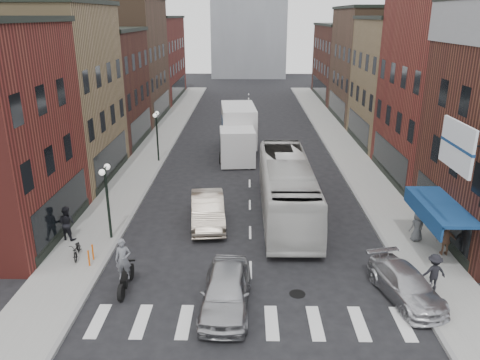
% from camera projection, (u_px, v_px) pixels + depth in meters
% --- Properties ---
extents(ground, '(160.00, 160.00, 0.00)m').
position_uv_depth(ground, '(251.00, 281.00, 21.05)').
color(ground, black).
rests_on(ground, ground).
extents(sidewalk_left, '(3.00, 74.00, 0.15)m').
position_uv_depth(sidewalk_left, '(155.00, 148.00, 41.90)').
color(sidewalk_left, gray).
rests_on(sidewalk_left, ground).
extents(sidewalk_right, '(3.00, 74.00, 0.15)m').
position_uv_depth(sidewalk_right, '(345.00, 149.00, 41.64)').
color(sidewalk_right, gray).
rests_on(sidewalk_right, ground).
extents(curb_left, '(0.20, 74.00, 0.16)m').
position_uv_depth(curb_left, '(171.00, 149.00, 41.90)').
color(curb_left, gray).
rests_on(curb_left, ground).
extents(curb_right, '(0.20, 74.00, 0.16)m').
position_uv_depth(curb_right, '(328.00, 150.00, 41.69)').
color(curb_right, gray).
rests_on(curb_right, ground).
extents(crosswalk_stripes, '(12.00, 2.20, 0.01)m').
position_uv_depth(crosswalk_stripes, '(251.00, 322.00, 18.22)').
color(crosswalk_stripes, silver).
rests_on(crosswalk_stripes, ground).
extents(bldg_left_mid_a, '(10.30, 10.20, 12.30)m').
position_uv_depth(bldg_left_mid_a, '(34.00, 94.00, 32.43)').
color(bldg_left_mid_a, olive).
rests_on(bldg_left_mid_a, ground).
extents(bldg_left_mid_b, '(10.30, 10.20, 10.30)m').
position_uv_depth(bldg_left_mid_b, '(84.00, 88.00, 42.19)').
color(bldg_left_mid_b, '#441E18').
rests_on(bldg_left_mid_b, ground).
extents(bldg_left_far_a, '(10.30, 12.20, 13.30)m').
position_uv_depth(bldg_left_far_a, '(115.00, 60.00, 52.07)').
color(bldg_left_far_a, '#4F3927').
rests_on(bldg_left_far_a, ground).
extents(bldg_left_far_b, '(10.30, 16.20, 11.30)m').
position_uv_depth(bldg_left_far_b, '(142.00, 58.00, 65.61)').
color(bldg_left_far_b, maroon).
rests_on(bldg_left_far_b, ground).
extents(bldg_right_mid_a, '(10.30, 10.20, 14.30)m').
position_uv_depth(bldg_right_mid_a, '(471.00, 80.00, 31.65)').
color(bldg_right_mid_a, maroon).
rests_on(bldg_right_mid_a, ground).
extents(bldg_right_mid_b, '(10.30, 10.20, 11.30)m').
position_uv_depth(bldg_right_mid_b, '(418.00, 83.00, 41.58)').
color(bldg_right_mid_b, olive).
rests_on(bldg_right_mid_b, ground).
extents(bldg_right_far_a, '(10.30, 12.20, 12.30)m').
position_uv_depth(bldg_right_far_a, '(384.00, 65.00, 51.79)').
color(bldg_right_far_a, '#4F3927').
rests_on(bldg_right_far_a, ground).
extents(bldg_right_far_b, '(10.30, 16.20, 10.30)m').
position_uv_depth(bldg_right_far_b, '(356.00, 62.00, 65.33)').
color(bldg_right_far_b, '#441E18').
rests_on(bldg_right_far_b, ground).
extents(awning_blue, '(1.80, 5.00, 0.78)m').
position_uv_depth(awning_blue, '(437.00, 207.00, 22.40)').
color(awning_blue, navy).
rests_on(awning_blue, ground).
extents(billboard_sign, '(1.52, 3.00, 3.70)m').
position_uv_depth(billboard_sign, '(459.00, 148.00, 19.35)').
color(billboard_sign, black).
rests_on(billboard_sign, ground).
extents(streetlamp_near, '(0.32, 1.22, 4.11)m').
position_uv_depth(streetlamp_near, '(107.00, 189.00, 23.96)').
color(streetlamp_near, black).
rests_on(streetlamp_near, ground).
extents(streetlamp_far, '(0.32, 1.22, 4.11)m').
position_uv_depth(streetlamp_far, '(157.00, 127.00, 37.17)').
color(streetlamp_far, black).
rests_on(streetlamp_far, ground).
extents(bike_rack, '(0.08, 0.68, 0.80)m').
position_uv_depth(bike_rack, '(91.00, 255.00, 22.21)').
color(bike_rack, '#D8590C').
rests_on(bike_rack, sidewalk_left).
extents(box_truck, '(3.25, 9.30, 3.97)m').
position_uv_depth(box_truck, '(238.00, 132.00, 39.67)').
color(box_truck, silver).
rests_on(box_truck, ground).
extents(motorcycle_rider, '(0.72, 2.42, 2.46)m').
position_uv_depth(motorcycle_rider, '(124.00, 267.00, 19.99)').
color(motorcycle_rider, black).
rests_on(motorcycle_rider, ground).
extents(transit_bus, '(2.88, 12.10, 3.37)m').
position_uv_depth(transit_bus, '(287.00, 188.00, 27.58)').
color(transit_bus, silver).
rests_on(transit_bus, ground).
extents(sedan_left_near, '(2.15, 4.91, 1.65)m').
position_uv_depth(sedan_left_near, '(226.00, 291.00, 18.85)').
color(sedan_left_near, '#A5A5A9').
rests_on(sedan_left_near, ground).
extents(sedan_left_far, '(2.37, 5.38, 1.72)m').
position_uv_depth(sedan_left_far, '(208.00, 210.00, 26.58)').
color(sedan_left_far, '#BCAC99').
rests_on(sedan_left_far, ground).
extents(curb_car, '(2.77, 4.74, 1.29)m').
position_uv_depth(curb_car, '(406.00, 285.00, 19.58)').
color(curb_car, silver).
rests_on(curb_car, ground).
extents(parked_bicycle, '(0.86, 1.65, 0.83)m').
position_uv_depth(parked_bicycle, '(77.00, 249.00, 22.72)').
color(parked_bicycle, black).
rests_on(parked_bicycle, sidewalk_left).
extents(ped_left_solo, '(1.01, 0.77, 1.84)m').
position_uv_depth(ped_left_solo, '(67.00, 223.00, 24.39)').
color(ped_left_solo, black).
rests_on(ped_left_solo, sidewalk_left).
extents(ped_right_a, '(1.13, 0.64, 1.67)m').
position_uv_depth(ped_right_a, '(434.00, 272.00, 19.89)').
color(ped_right_a, black).
rests_on(ped_right_a, sidewalk_right).
extents(ped_right_b, '(0.95, 0.53, 1.56)m').
position_uv_depth(ped_right_b, '(446.00, 240.00, 22.83)').
color(ped_right_b, brown).
rests_on(ped_right_b, sidewalk_right).
extents(ped_right_c, '(0.93, 0.76, 1.64)m').
position_uv_depth(ped_right_c, '(417.00, 226.00, 24.28)').
color(ped_right_c, '#505357').
rests_on(ped_right_c, sidewalk_right).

